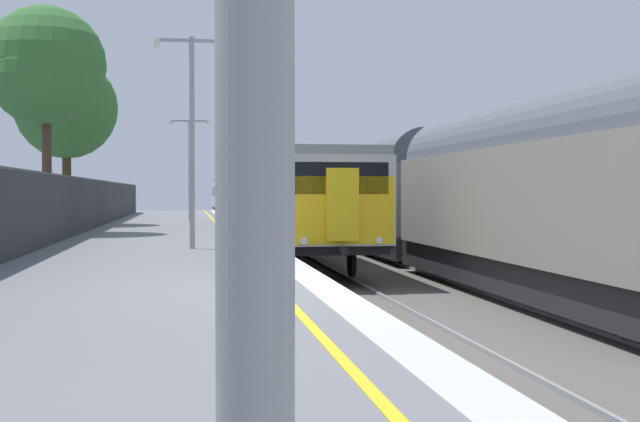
% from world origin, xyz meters
% --- Properties ---
extents(ground, '(17.40, 110.00, 1.21)m').
position_xyz_m(ground, '(2.64, 0.00, -0.61)').
color(ground, slate).
extents(commuter_train_at_platform, '(2.83, 63.37, 3.81)m').
position_xyz_m(commuter_train_at_platform, '(2.10, 39.18, 1.27)').
color(commuter_train_at_platform, '#B7B7BC').
rests_on(commuter_train_at_platform, ground).
extents(freight_train_adjacent_track, '(2.60, 61.16, 4.57)m').
position_xyz_m(freight_train_adjacent_track, '(6.10, 28.51, 1.50)').
color(freight_train_adjacent_track, '#232326').
rests_on(freight_train_adjacent_track, ground).
extents(signal_gantry, '(1.10, 0.24, 5.32)m').
position_xyz_m(signal_gantry, '(0.61, 24.99, 3.31)').
color(signal_gantry, '#47474C').
rests_on(signal_gantry, ground).
extents(speed_limit_sign, '(0.59, 0.08, 2.41)m').
position_xyz_m(speed_limit_sign, '(0.25, 22.47, 1.54)').
color(speed_limit_sign, '#59595B').
rests_on(speed_limit_sign, ground).
extents(platform_lamp_mid, '(2.00, 0.20, 5.49)m').
position_xyz_m(platform_lamp_mid, '(-1.56, 9.28, 3.25)').
color(platform_lamp_mid, '#93999E').
rests_on(platform_lamp_mid, ground).
extents(platform_lamp_far, '(2.00, 0.20, 5.15)m').
position_xyz_m(platform_lamp_far, '(-1.56, 29.45, 3.07)').
color(platform_lamp_far, '#93999E').
rests_on(platform_lamp_far, ground).
extents(background_tree_left, '(4.57, 4.57, 7.57)m').
position_xyz_m(background_tree_left, '(-7.12, 26.23, 5.17)').
color(background_tree_left, '#473323').
rests_on(background_tree_left, ground).
extents(background_tree_centre, '(4.22, 4.27, 8.11)m').
position_xyz_m(background_tree_centre, '(-6.72, 18.12, 5.82)').
color(background_tree_centre, '#473323').
rests_on(background_tree_centre, ground).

